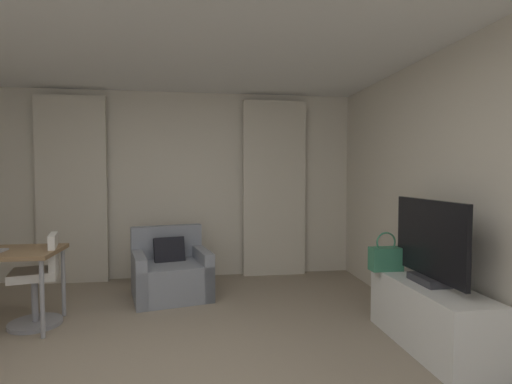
% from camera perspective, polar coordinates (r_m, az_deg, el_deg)
% --- Properties ---
extents(wall_window, '(5.12, 0.06, 2.60)m').
position_cam_1_polar(wall_window, '(5.62, -11.44, 0.97)').
color(wall_window, beige).
rests_on(wall_window, ground).
extents(wall_right, '(0.06, 6.12, 2.60)m').
position_cam_1_polar(wall_right, '(3.41, 32.39, -0.56)').
color(wall_right, beige).
rests_on(wall_right, ground).
extents(curtain_left_panel, '(0.90, 0.06, 2.50)m').
position_cam_1_polar(curtain_left_panel, '(5.74, -25.35, 0.29)').
color(curtain_left_panel, beige).
rests_on(curtain_left_panel, ground).
extents(curtain_right_panel, '(0.90, 0.06, 2.50)m').
position_cam_1_polar(curtain_right_panel, '(5.59, 2.71, 0.50)').
color(curtain_right_panel, beige).
rests_on(curtain_right_panel, ground).
extents(armchair, '(1.01, 0.96, 0.81)m').
position_cam_1_polar(armchair, '(4.84, -12.38, -11.57)').
color(armchair, gray).
rests_on(armchair, ground).
extents(desk_chair, '(0.48, 0.48, 0.88)m').
position_cam_1_polar(desk_chair, '(4.40, -29.16, -11.77)').
color(desk_chair, gray).
rests_on(desk_chair, ground).
extents(tv_console, '(0.45, 1.27, 0.55)m').
position_cam_1_polar(tv_console, '(3.73, 24.00, -16.21)').
color(tv_console, white).
rests_on(tv_console, ground).
extents(tv_flatscreen, '(0.20, 0.97, 0.71)m').
position_cam_1_polar(tv_flatscreen, '(3.60, 24.05, -7.00)').
color(tv_flatscreen, '#333338').
rests_on(tv_flatscreen, tv_console).
extents(handbag_primary, '(0.30, 0.14, 0.37)m').
position_cam_1_polar(handbag_primary, '(3.96, 18.46, -9.13)').
color(handbag_primary, '#387F5B').
rests_on(handbag_primary, tv_console).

